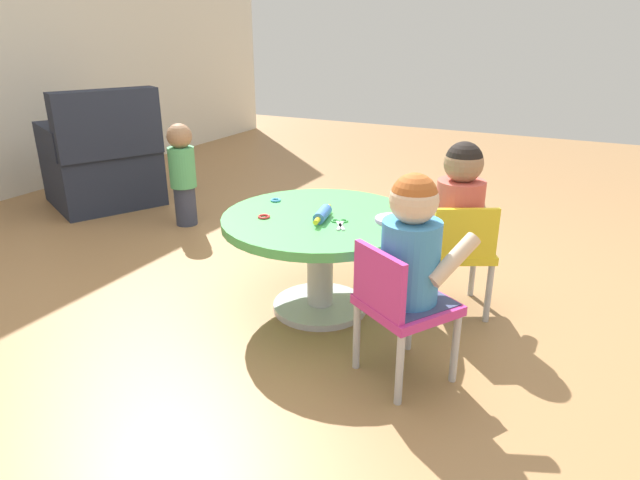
% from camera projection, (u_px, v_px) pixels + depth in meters
% --- Properties ---
extents(ground_plane, '(10.00, 10.00, 0.00)m').
position_uv_depth(ground_plane, '(320.00, 308.00, 2.62)').
color(ground_plane, '#9E7247').
extents(craft_table, '(0.87, 0.87, 0.46)m').
position_uv_depth(craft_table, '(320.00, 239.00, 2.50)').
color(craft_table, silver).
rests_on(craft_table, ground).
extents(child_chair_left, '(0.41, 0.41, 0.54)m').
position_uv_depth(child_chair_left, '(400.00, 305.00, 2.00)').
color(child_chair_left, '#B7B7BC').
rests_on(child_chair_left, ground).
extents(seated_child_left, '(0.44, 0.41, 0.51)m').
position_uv_depth(seated_child_left, '(412.00, 245.00, 1.94)').
color(seated_child_left, '#3F4772').
rests_on(seated_child_left, ground).
extents(child_chair_right, '(0.40, 0.40, 0.54)m').
position_uv_depth(child_chair_right, '(457.00, 251.00, 2.49)').
color(child_chair_right, '#B7B7BC').
rests_on(child_chair_right, ground).
extents(seated_child_right, '(0.43, 0.40, 0.51)m').
position_uv_depth(seated_child_right, '(460.00, 200.00, 2.44)').
color(seated_child_right, '#3F4772').
rests_on(seated_child_right, ground).
extents(armchair_dark, '(0.95, 0.96, 0.85)m').
position_uv_depth(armchair_dark, '(103.00, 163.00, 4.04)').
color(armchair_dark, '#232838').
rests_on(armchair_dark, ground).
extents(toddler_standing, '(0.17, 0.17, 0.67)m').
position_uv_depth(toddler_standing, '(183.00, 172.00, 3.60)').
color(toddler_standing, '#33384C').
rests_on(toddler_standing, ground).
extents(rolling_pin, '(0.23, 0.08, 0.05)m').
position_uv_depth(rolling_pin, '(322.00, 214.00, 2.40)').
color(rolling_pin, '#3F72CC').
rests_on(rolling_pin, craft_table).
extents(craft_scissors, '(0.14, 0.11, 0.01)m').
position_uv_depth(craft_scissors, '(340.00, 223.00, 2.36)').
color(craft_scissors, silver).
rests_on(craft_scissors, craft_table).
extents(playdough_blob_0, '(0.15, 0.15, 0.02)m').
position_uv_depth(playdough_blob_0, '(392.00, 220.00, 2.38)').
color(playdough_blob_0, '#CC99E5').
rests_on(playdough_blob_0, craft_table).
extents(cookie_cutter_0, '(0.05, 0.05, 0.01)m').
position_uv_depth(cookie_cutter_0, '(264.00, 217.00, 2.43)').
color(cookie_cutter_0, red).
rests_on(cookie_cutter_0, craft_table).
extents(cookie_cutter_1, '(0.05, 0.05, 0.01)m').
position_uv_depth(cookie_cutter_1, '(276.00, 200.00, 2.66)').
color(cookie_cutter_1, '#3F99D8').
rests_on(cookie_cutter_1, craft_table).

